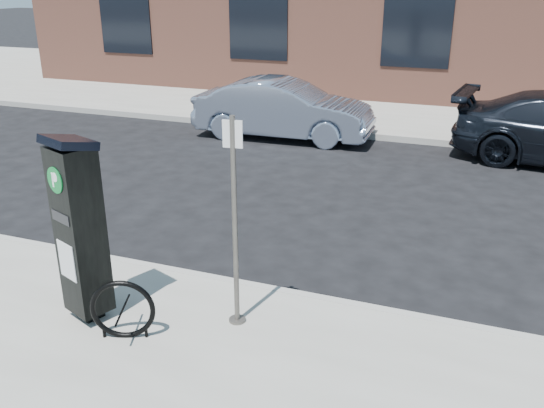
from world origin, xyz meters
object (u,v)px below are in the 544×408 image
at_px(bike_rack, 123,310).
at_px(parking_kiosk, 80,228).
at_px(sign_pole, 235,226).
at_px(car_silver, 284,109).

bearing_deg(bike_rack, parking_kiosk, 139.99).
height_order(sign_pole, car_silver, sign_pole).
bearing_deg(parking_kiosk, car_silver, 116.51).
distance_m(sign_pole, bike_rack, 1.47).
relative_size(parking_kiosk, bike_rack, 3.10).
bearing_deg(sign_pole, bike_rack, -151.67).
relative_size(bike_rack, car_silver, 0.16).
xyz_separation_m(sign_pole, bike_rack, (-1.00, -0.71, -0.83)).
bearing_deg(bike_rack, car_silver, 77.92).
distance_m(parking_kiosk, bike_rack, 0.99).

